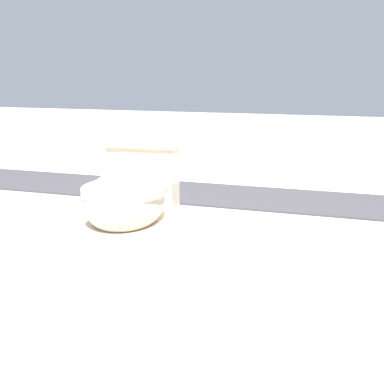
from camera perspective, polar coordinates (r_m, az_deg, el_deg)
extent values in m
plane|color=beige|center=(2.13, -5.90, -8.05)|extent=(14.00, 14.00, 0.00)
cube|color=#423F44|center=(3.04, 10.69, -0.91)|extent=(0.56, 8.00, 0.01)
cube|color=beige|center=(2.22, -7.51, -4.80)|extent=(0.63, 0.39, 0.17)
ellipsoid|color=beige|center=(2.07, -8.52, -1.16)|extent=(0.47, 0.40, 0.28)
cylinder|color=beige|center=(2.06, -8.58, 0.33)|extent=(0.42, 0.42, 0.03)
cube|color=beige|center=(2.34, -6.15, 2.34)|extent=(0.21, 0.36, 0.30)
cube|color=beige|center=(2.31, -6.27, 6.40)|extent=(0.24, 0.38, 0.04)
cylinder|color=silver|center=(2.29, -4.35, 6.96)|extent=(0.02, 0.02, 0.01)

